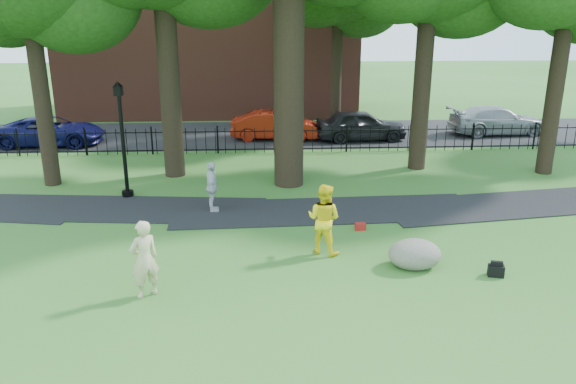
{
  "coord_description": "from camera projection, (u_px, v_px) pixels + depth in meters",
  "views": [
    {
      "loc": [
        -1.19,
        -13.46,
        6.36
      ],
      "look_at": [
        -0.31,
        2.0,
        1.31
      ],
      "focal_mm": 35.0,
      "sensor_mm": 36.0,
      "label": 1
    }
  ],
  "objects": [
    {
      "name": "iron_fence",
      "position": [
        283.0,
        140.0,
        26.02
      ],
      "size": [
        44.0,
        0.04,
        1.2
      ],
      "color": "black",
      "rests_on": "ground"
    },
    {
      "name": "footpath",
      "position": [
        324.0,
        211.0,
        18.57
      ],
      "size": [
        36.07,
        3.85,
        0.03
      ],
      "primitive_type": "cube",
      "rotation": [
        0.0,
        0.0,
        0.03
      ],
      "color": "black",
      "rests_on": "ground"
    },
    {
      "name": "street",
      "position": [
        279.0,
        134.0,
        30.0
      ],
      "size": [
        80.0,
        7.0,
        0.02
      ],
      "primitive_type": "cube",
      "color": "black",
      "rests_on": "ground"
    },
    {
      "name": "brick_building",
      "position": [
        210.0,
        15.0,
        35.52
      ],
      "size": [
        18.0,
        8.0,
        12.0
      ],
      "primitive_type": "cube",
      "color": "brown",
      "rests_on": "ground"
    },
    {
      "name": "red_sedan",
      "position": [
        275.0,
        125.0,
        28.62
      ],
      "size": [
        4.52,
        1.87,
        1.45
      ],
      "primitive_type": "imported",
      "rotation": [
        0.0,
        0.0,
        1.5
      ],
      "color": "maroon",
      "rests_on": "ground"
    },
    {
      "name": "man",
      "position": [
        324.0,
        219.0,
        15.13
      ],
      "size": [
        1.19,
        1.12,
        1.95
      ],
      "primitive_type": "imported",
      "rotation": [
        0.0,
        0.0,
        2.6
      ],
      "color": "yellow",
      "rests_on": "ground"
    },
    {
      "name": "backpack",
      "position": [
        496.0,
        271.0,
        14.01
      ],
      "size": [
        0.43,
        0.33,
        0.29
      ],
      "primitive_type": "cube",
      "rotation": [
        0.0,
        0.0,
        -0.27
      ],
      "color": "black",
      "rests_on": "ground"
    },
    {
      "name": "red_bag",
      "position": [
        360.0,
        227.0,
        16.96
      ],
      "size": [
        0.32,
        0.22,
        0.21
      ],
      "primitive_type": "cube",
      "rotation": [
        0.0,
        0.0,
        0.09
      ],
      "color": "maroon",
      "rests_on": "ground"
    },
    {
      "name": "ground",
      "position": [
        304.0,
        262.0,
        14.81
      ],
      "size": [
        120.0,
        120.0,
        0.0
      ],
      "primitive_type": "plane",
      "color": "#2C6222",
      "rests_on": "ground"
    },
    {
      "name": "silver_car",
      "position": [
        497.0,
        120.0,
        29.84
      ],
      "size": [
        5.26,
        2.49,
        1.48
      ],
      "primitive_type": "imported",
      "rotation": [
        0.0,
        0.0,
        1.65
      ],
      "color": "#9FA3A7",
      "rests_on": "ground"
    },
    {
      "name": "boulder",
      "position": [
        415.0,
        252.0,
        14.46
      ],
      "size": [
        1.37,
        1.04,
        0.8
      ],
      "primitive_type": "ellipsoid",
      "rotation": [
        0.0,
        0.0,
        -0.01
      ],
      "color": "#645F54",
      "rests_on": "ground"
    },
    {
      "name": "pedestrian",
      "position": [
        212.0,
        187.0,
        18.27
      ],
      "size": [
        0.48,
        1.01,
        1.69
      ],
      "primitive_type": "imported",
      "rotation": [
        0.0,
        0.0,
        1.64
      ],
      "color": "silver",
      "rests_on": "ground"
    },
    {
      "name": "navy_van",
      "position": [
        51.0,
        131.0,
        27.41
      ],
      "size": [
        5.02,
        2.33,
        1.39
      ],
      "primitive_type": "imported",
      "rotation": [
        0.0,
        0.0,
        1.57
      ],
      "color": "#0D0F45",
      "rests_on": "ground"
    },
    {
      "name": "grey_car",
      "position": [
        361.0,
        125.0,
        28.45
      ],
      "size": [
        4.69,
        2.14,
        1.56
      ],
      "primitive_type": "imported",
      "rotation": [
        0.0,
        0.0,
        1.64
      ],
      "color": "black",
      "rests_on": "ground"
    },
    {
      "name": "lamppost",
      "position": [
        123.0,
        142.0,
        19.38
      ],
      "size": [
        0.4,
        0.4,
        4.07
      ],
      "rotation": [
        0.0,
        0.0,
        -0.2
      ],
      "color": "black",
      "rests_on": "ground"
    },
    {
      "name": "woman",
      "position": [
        144.0,
        259.0,
        12.8
      ],
      "size": [
        0.81,
        0.76,
        1.87
      ],
      "primitive_type": "imported",
      "rotation": [
        0.0,
        0.0,
        3.75
      ],
      "color": "beige",
      "rests_on": "ground"
    }
  ]
}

